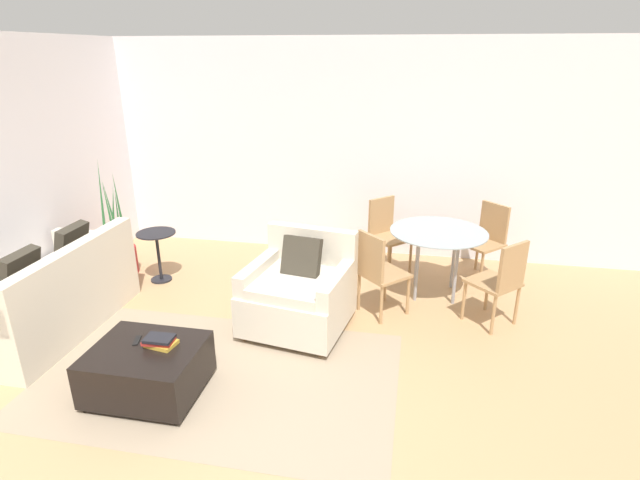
% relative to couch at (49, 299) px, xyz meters
% --- Properties ---
extents(ground_plane, '(20.00, 20.00, 0.00)m').
position_rel_couch_xyz_m(ground_plane, '(2.20, -1.05, -0.32)').
color(ground_plane, tan).
extents(wall_back, '(12.00, 0.06, 2.75)m').
position_rel_couch_xyz_m(wall_back, '(2.20, 2.64, 1.06)').
color(wall_back, white).
rests_on(wall_back, ground_plane).
extents(wall_left, '(0.06, 12.00, 2.75)m').
position_rel_couch_xyz_m(wall_left, '(-0.59, 0.45, 1.06)').
color(wall_left, white).
rests_on(wall_left, ground_plane).
extents(area_rug, '(2.97, 1.85, 0.01)m').
position_rel_couch_xyz_m(area_rug, '(1.90, -0.43, -0.31)').
color(area_rug, gray).
rests_on(area_rug, ground_plane).
extents(couch, '(0.95, 1.78, 0.94)m').
position_rel_couch_xyz_m(couch, '(0.00, 0.00, 0.00)').
color(couch, beige).
rests_on(couch, ground_plane).
extents(armchair, '(1.07, 1.06, 0.92)m').
position_rel_couch_xyz_m(armchair, '(2.38, 0.50, 0.05)').
color(armchair, beige).
rests_on(armchair, ground_plane).
extents(ottoman, '(0.84, 0.71, 0.40)m').
position_rel_couch_xyz_m(ottoman, '(1.43, -0.73, -0.09)').
color(ottoman, black).
rests_on(ottoman, ground_plane).
extents(book_stack, '(0.26, 0.19, 0.08)m').
position_rel_couch_xyz_m(book_stack, '(1.53, -0.67, 0.13)').
color(book_stack, gold).
rests_on(book_stack, ottoman).
extents(tv_remote_primary, '(0.08, 0.14, 0.01)m').
position_rel_couch_xyz_m(tv_remote_primary, '(1.32, -0.64, 0.09)').
color(tv_remote_primary, black).
rests_on(tv_remote_primary, ottoman).
extents(potted_plant, '(0.41, 0.41, 1.42)m').
position_rel_couch_xyz_m(potted_plant, '(-0.07, 1.32, -0.06)').
color(potted_plant, maroon).
rests_on(potted_plant, ground_plane).
extents(side_table, '(0.45, 0.45, 0.61)m').
position_rel_couch_xyz_m(side_table, '(0.51, 1.23, 0.11)').
color(side_table, black).
rests_on(side_table, ground_plane).
extents(dining_table, '(1.05, 1.05, 0.75)m').
position_rel_couch_xyz_m(dining_table, '(3.70, 1.48, 0.34)').
color(dining_table, '#99A8AD').
rests_on(dining_table, ground_plane).
extents(dining_chair_near_left, '(0.59, 0.59, 0.90)m').
position_rel_couch_xyz_m(dining_chair_near_left, '(3.11, 0.89, 0.20)').
color(dining_chair_near_left, tan).
rests_on(dining_chair_near_left, ground_plane).
extents(dining_chair_near_right, '(0.59, 0.59, 0.90)m').
position_rel_couch_xyz_m(dining_chair_near_right, '(4.30, 0.89, 0.20)').
color(dining_chair_near_right, tan).
rests_on(dining_chair_near_right, ground_plane).
extents(dining_chair_far_left, '(0.59, 0.59, 0.90)m').
position_rel_couch_xyz_m(dining_chair_far_left, '(3.11, 2.08, 0.20)').
color(dining_chair_far_left, tan).
rests_on(dining_chair_far_left, ground_plane).
extents(dining_chair_far_right, '(0.59, 0.59, 0.90)m').
position_rel_couch_xyz_m(dining_chair_far_right, '(4.30, 2.08, 0.20)').
color(dining_chair_far_right, tan).
rests_on(dining_chair_far_right, ground_plane).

